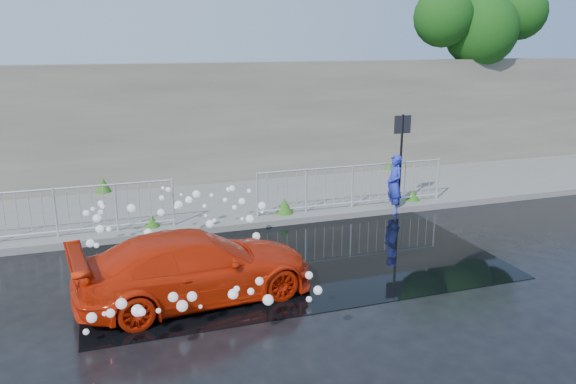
# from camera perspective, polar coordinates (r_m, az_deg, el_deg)

# --- Properties ---
(ground) EXTENTS (90.00, 90.00, 0.00)m
(ground) POSITION_cam_1_polar(r_m,az_deg,el_deg) (10.53, -0.76, -8.83)
(ground) COLOR black
(ground) RESTS_ON ground
(pavement) EXTENTS (30.00, 4.00, 0.15)m
(pavement) POSITION_cam_1_polar(r_m,az_deg,el_deg) (15.06, -6.62, -1.13)
(pavement) COLOR slate
(pavement) RESTS_ON ground
(curb) EXTENTS (30.00, 0.25, 0.16)m
(curb) POSITION_cam_1_polar(r_m,az_deg,el_deg) (13.19, -4.78, -3.44)
(curb) COLOR slate
(curb) RESTS_ON ground
(retaining_wall) EXTENTS (30.00, 0.60, 3.50)m
(retaining_wall) POSITION_cam_1_polar(r_m,az_deg,el_deg) (16.78, -8.41, 6.88)
(retaining_wall) COLOR #575349
(retaining_wall) RESTS_ON pavement
(puddle) EXTENTS (8.00, 5.00, 0.01)m
(puddle) POSITION_cam_1_polar(r_m,az_deg,el_deg) (11.54, 0.08, -6.56)
(puddle) COLOR black
(puddle) RESTS_ON ground
(sign_post) EXTENTS (0.45, 0.06, 2.50)m
(sign_post) POSITION_cam_1_polar(r_m,az_deg,el_deg) (14.41, 11.45, 4.67)
(sign_post) COLOR black
(sign_post) RESTS_ON ground
(tree) EXTENTS (4.92, 2.48, 6.15)m
(tree) POSITION_cam_1_polar(r_m,az_deg,el_deg) (20.71, 18.96, 15.83)
(tree) COLOR #332114
(tree) RESTS_ON ground
(railing_left) EXTENTS (5.05, 0.05, 1.10)m
(railing_left) POSITION_cam_1_polar(r_m,az_deg,el_deg) (13.04, -22.55, -1.79)
(railing_left) COLOR silver
(railing_left) RESTS_ON pavement
(railing_right) EXTENTS (5.05, 0.05, 1.10)m
(railing_right) POSITION_cam_1_polar(r_m,az_deg,el_deg) (14.29, 6.57, 0.72)
(railing_right) COLOR silver
(railing_right) RESTS_ON pavement
(weeds) EXTENTS (12.17, 3.93, 0.42)m
(weeds) POSITION_cam_1_polar(r_m,az_deg,el_deg) (14.55, -7.95, -0.73)
(weeds) COLOR #194412
(weeds) RESTS_ON pavement
(water_spray) EXTENTS (3.69, 5.75, 1.13)m
(water_spray) POSITION_cam_1_polar(r_m,az_deg,el_deg) (10.65, -10.91, -4.68)
(water_spray) COLOR white
(water_spray) RESTS_ON ground
(red_car) EXTENTS (4.19, 2.09, 1.17)m
(red_car) POSITION_cam_1_polar(r_m,az_deg,el_deg) (9.69, -9.31, -7.48)
(red_car) COLOR red
(red_car) RESTS_ON ground
(person) EXTENTS (0.38, 0.56, 1.51)m
(person) POSITION_cam_1_polar(r_m,az_deg,el_deg) (14.43, 10.76, 0.78)
(person) COLOR #232EB3
(person) RESTS_ON ground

